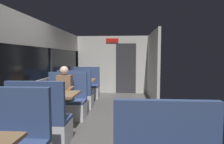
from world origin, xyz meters
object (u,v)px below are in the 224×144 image
bench_far_window_facing_end (76,96)px  seated_passenger (65,97)px  bench_mid_window_facing_end (41,125)px  dining_table_mid_window (55,98)px  bench_mid_window_facing_entry (66,104)px  bench_far_window_facing_entry (86,88)px  dining_table_far_window (81,83)px

bench_far_window_facing_end → seated_passenger: seated_passenger is taller
bench_mid_window_facing_end → seated_passenger: bearing=90.0°
dining_table_mid_window → seated_passenger: size_ratio=0.71×
bench_far_window_facing_end → seated_passenger: size_ratio=0.87×
bench_far_window_facing_end → bench_mid_window_facing_end: bearing=-90.0°
bench_mid_window_facing_entry → bench_far_window_facing_end: 0.91m
bench_mid_window_facing_end → bench_far_window_facing_entry: size_ratio=1.00×
bench_far_window_facing_entry → seated_passenger: bearing=-90.0°
bench_mid_window_facing_end → dining_table_mid_window: bearing=90.0°
bench_far_window_facing_entry → dining_table_far_window: bearing=-90.0°
bench_mid_window_facing_end → bench_far_window_facing_end: same height
bench_mid_window_facing_entry → seated_passenger: 0.22m
bench_mid_window_facing_entry → seated_passenger: seated_passenger is taller
bench_mid_window_facing_end → dining_table_far_window: bearing=90.0°
bench_mid_window_facing_end → dining_table_far_window: (0.00, 3.01, 0.31)m
dining_table_far_window → seated_passenger: seated_passenger is taller
bench_mid_window_facing_end → seated_passenger: seated_passenger is taller
dining_table_mid_window → bench_mid_window_facing_entry: 0.77m
bench_mid_window_facing_entry → seated_passenger: bearing=-90.0°
bench_mid_window_facing_end → bench_far_window_facing_end: bearing=90.0°
dining_table_far_window → seated_passenger: size_ratio=0.71×
bench_far_window_facing_entry → seated_passenger: 2.39m
bench_far_window_facing_entry → seated_passenger: size_ratio=0.87×
bench_far_window_facing_end → seated_passenger: 1.01m
dining_table_mid_window → seated_passenger: bearing=90.0°
bench_far_window_facing_entry → bench_far_window_facing_end: bearing=-90.0°
bench_mid_window_facing_entry → bench_far_window_facing_end: same height
bench_mid_window_facing_entry → dining_table_far_window: (0.00, 1.61, 0.31)m
bench_mid_window_facing_end → dining_table_far_window: bench_mid_window_facing_end is taller
dining_table_mid_window → bench_mid_window_facing_end: size_ratio=0.82×
bench_mid_window_facing_entry → bench_far_window_facing_end: (0.00, 0.91, 0.00)m
bench_mid_window_facing_entry → bench_far_window_facing_end: bearing=90.0°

